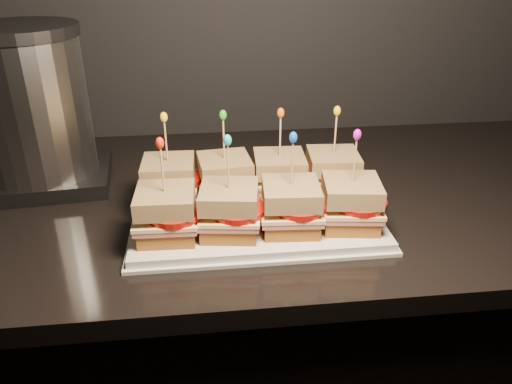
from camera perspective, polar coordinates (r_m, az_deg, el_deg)
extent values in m
cube|color=black|center=(1.22, 5.46, -18.84)|extent=(2.16, 0.62, 0.83)
cube|color=black|center=(0.96, 6.58, -0.38)|extent=(2.20, 0.66, 0.03)
cube|color=silver|center=(0.83, 0.00, -2.84)|extent=(0.39, 0.24, 0.02)
cube|color=silver|center=(0.83, 0.00, -3.20)|extent=(0.41, 0.26, 0.01)
cube|color=brown|center=(0.86, -9.74, -0.31)|extent=(0.09, 0.09, 0.02)
cube|color=#C9595C|center=(0.86, -9.82, 0.61)|extent=(0.09, 0.09, 0.01)
cube|color=#FFE59E|center=(0.85, -9.86, 1.03)|extent=(0.10, 0.09, 0.01)
cylinder|color=#AD100A|center=(0.84, -9.10, 1.36)|extent=(0.08, 0.08, 0.01)
cube|color=#52250A|center=(0.84, -9.99, 2.65)|extent=(0.09, 0.09, 0.03)
cylinder|color=tan|center=(0.83, -10.24, 5.46)|extent=(0.00, 0.00, 0.09)
ellipsoid|color=yellow|center=(0.81, -10.50, 8.42)|extent=(0.01, 0.01, 0.02)
cube|color=brown|center=(0.86, -3.52, 0.01)|extent=(0.09, 0.09, 0.02)
cube|color=#C9595C|center=(0.86, -3.55, 0.94)|extent=(0.10, 0.10, 0.01)
cube|color=#FFE59E|center=(0.85, -3.56, 1.36)|extent=(0.10, 0.10, 0.01)
cylinder|color=#AD100A|center=(0.84, -2.74, 1.69)|extent=(0.08, 0.08, 0.01)
cube|color=#52250A|center=(0.84, -3.62, 2.98)|extent=(0.09, 0.09, 0.03)
cylinder|color=tan|center=(0.82, -3.70, 5.81)|extent=(0.00, 0.00, 0.09)
ellipsoid|color=green|center=(0.81, -3.80, 8.78)|extent=(0.01, 0.01, 0.02)
cube|color=brown|center=(0.87, 2.64, 0.33)|extent=(0.09, 0.09, 0.02)
cube|color=#C9595C|center=(0.86, 2.66, 1.25)|extent=(0.10, 0.09, 0.01)
cube|color=#FFE59E|center=(0.86, 2.67, 1.67)|extent=(0.10, 0.09, 0.01)
cylinder|color=#AD100A|center=(0.85, 3.54, 1.99)|extent=(0.08, 0.08, 0.01)
cube|color=#52250A|center=(0.85, 2.71, 3.28)|extent=(0.09, 0.09, 0.03)
cylinder|color=tan|center=(0.83, 2.77, 6.08)|extent=(0.00, 0.00, 0.09)
ellipsoid|color=#F06005|center=(0.82, 2.84, 9.02)|extent=(0.01, 0.01, 0.02)
cube|color=brown|center=(0.89, 8.61, 0.64)|extent=(0.09, 0.09, 0.02)
cube|color=#C9595C|center=(0.88, 8.68, 1.54)|extent=(0.10, 0.10, 0.01)
cube|color=#FFE59E|center=(0.88, 8.71, 1.95)|extent=(0.10, 0.10, 0.01)
cylinder|color=#AD100A|center=(0.88, 9.60, 2.27)|extent=(0.08, 0.08, 0.01)
cube|color=#52250A|center=(0.87, 8.83, 3.53)|extent=(0.09, 0.09, 0.03)
cylinder|color=tan|center=(0.85, 9.04, 6.27)|extent=(0.00, 0.00, 0.09)
ellipsoid|color=yellow|center=(0.84, 9.26, 9.14)|extent=(0.01, 0.01, 0.02)
cube|color=brown|center=(0.77, -10.05, -4.14)|extent=(0.09, 0.09, 0.02)
cube|color=#C9595C|center=(0.76, -10.14, -3.14)|extent=(0.09, 0.09, 0.01)
cube|color=#FFE59E|center=(0.75, -10.18, -2.68)|extent=(0.10, 0.09, 0.01)
cylinder|color=#AD100A|center=(0.74, -9.33, -2.36)|extent=(0.08, 0.08, 0.01)
cube|color=#52250A|center=(0.74, -10.35, -0.90)|extent=(0.09, 0.09, 0.03)
cylinder|color=tan|center=(0.72, -10.64, 2.21)|extent=(0.00, 0.00, 0.09)
ellipsoid|color=red|center=(0.70, -10.94, 5.54)|extent=(0.01, 0.01, 0.02)
cube|color=brown|center=(0.76, -3.02, -3.78)|extent=(0.09, 0.09, 0.02)
cube|color=#C9595C|center=(0.76, -3.04, -2.77)|extent=(0.10, 0.10, 0.01)
cube|color=#FFE59E|center=(0.75, -3.06, -2.31)|extent=(0.10, 0.10, 0.01)
cylinder|color=#AD100A|center=(0.74, -2.12, -1.98)|extent=(0.08, 0.08, 0.01)
cube|color=#52250A|center=(0.74, -3.11, -0.53)|extent=(0.10, 0.10, 0.03)
cylinder|color=tan|center=(0.72, -3.19, 2.61)|extent=(0.00, 0.00, 0.09)
ellipsoid|color=#10BBB7|center=(0.70, -3.29, 5.95)|extent=(0.01, 0.01, 0.02)
cube|color=brown|center=(0.77, 3.93, -3.37)|extent=(0.09, 0.09, 0.02)
cube|color=#C9595C|center=(0.77, 3.97, -2.37)|extent=(0.10, 0.09, 0.01)
cube|color=#FFE59E|center=(0.76, 3.98, -1.91)|extent=(0.10, 0.10, 0.01)
cylinder|color=#AD100A|center=(0.76, 4.98, -1.58)|extent=(0.08, 0.08, 0.01)
cube|color=#52250A|center=(0.75, 4.05, -0.15)|extent=(0.09, 0.09, 0.03)
cylinder|color=tan|center=(0.73, 4.16, 2.95)|extent=(0.00, 0.00, 0.09)
ellipsoid|color=blue|center=(0.71, 4.28, 6.25)|extent=(0.01, 0.01, 0.02)
cube|color=brown|center=(0.80, 10.60, -2.93)|extent=(0.09, 0.09, 0.02)
cube|color=#C9595C|center=(0.79, 10.70, -1.95)|extent=(0.10, 0.10, 0.01)
cube|color=#FFE59E|center=(0.78, 10.74, -1.50)|extent=(0.10, 0.10, 0.01)
cylinder|color=#AD100A|center=(0.78, 11.75, -1.18)|extent=(0.08, 0.08, 0.01)
cube|color=#52250A|center=(0.77, 10.90, 0.22)|extent=(0.09, 0.09, 0.03)
cylinder|color=tan|center=(0.75, 11.19, 3.24)|extent=(0.00, 0.00, 0.09)
ellipsoid|color=#C30FC1|center=(0.74, 11.51, 6.44)|extent=(0.01, 0.01, 0.02)
cube|color=#262628|center=(1.03, -22.64, 1.63)|extent=(0.24, 0.21, 0.03)
cylinder|color=silver|center=(0.99, -24.05, 8.84)|extent=(0.19, 0.19, 0.25)
cylinder|color=#262628|center=(0.96, -25.58, 16.34)|extent=(0.20, 0.20, 0.02)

